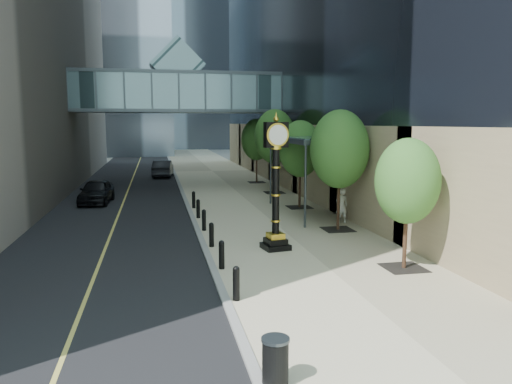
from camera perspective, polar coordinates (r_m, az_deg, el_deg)
ground at (r=14.50m, az=9.27°, el=-12.94°), size 320.00×320.00×0.00m
road at (r=52.94m, az=-13.68°, el=2.15°), size 8.00×180.00×0.02m
sidewalk at (r=53.23m, az=-5.04°, el=2.39°), size 8.00×180.00×0.06m
curb at (r=52.93m, az=-9.35°, el=2.29°), size 0.25×180.00×0.07m
distant_tower_c at (r=135.45m, az=-12.38°, el=19.41°), size 22.00×22.00×65.00m
skywalk at (r=40.78m, az=-8.94°, el=11.45°), size 17.00×4.20×5.80m
entrance_canopy at (r=27.95m, az=6.01°, el=5.94°), size 3.00×8.00×4.38m
bollard_row at (r=22.25m, az=-5.57°, el=-4.12°), size 0.20×16.20×0.90m
street_trees at (r=31.16m, az=4.39°, el=5.41°), size 2.94×28.43×6.05m
street_clock at (r=19.92m, az=2.27°, el=-0.07°), size 1.15×1.15×5.33m
trash_bin at (r=10.26m, az=2.22°, el=-18.93°), size 0.62×0.62×0.90m
pedestrian at (r=25.68m, az=9.77°, el=-1.56°), size 0.69×0.49×1.79m
car_near at (r=33.49m, az=-17.77°, el=0.07°), size 2.14×4.60×1.52m
car_far at (r=48.33m, az=-10.59°, el=2.65°), size 2.16×4.90×1.56m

